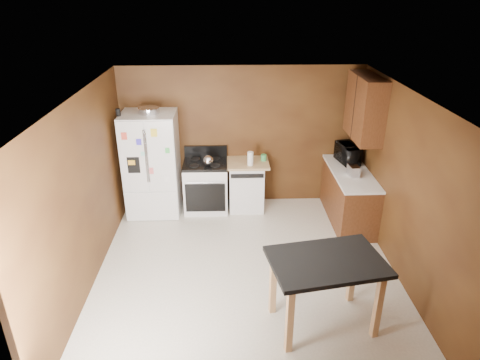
{
  "coord_description": "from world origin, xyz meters",
  "views": [
    {
      "loc": [
        -0.25,
        -4.97,
        3.72
      ],
      "look_at": [
        -0.07,
        0.85,
        1.05
      ],
      "focal_mm": 32.0,
      "sensor_mm": 36.0,
      "label": 1
    }
  ],
  "objects_px": {
    "toaster": "(353,171)",
    "microwave": "(348,154)",
    "roasting_pan": "(149,110)",
    "green_canister": "(264,158)",
    "paper_towel": "(250,159)",
    "dishwasher": "(246,185)",
    "refrigerator": "(152,164)",
    "island": "(326,270)",
    "gas_range": "(206,185)",
    "pen_cup": "(118,112)",
    "kettle": "(208,161)"
  },
  "relations": [
    {
      "from": "kettle",
      "to": "paper_towel",
      "type": "height_order",
      "value": "paper_towel"
    },
    {
      "from": "gas_range",
      "to": "kettle",
      "type": "bearing_deg",
      "value": -67.21
    },
    {
      "from": "pen_cup",
      "to": "kettle",
      "type": "height_order",
      "value": "pen_cup"
    },
    {
      "from": "microwave",
      "to": "gas_range",
      "type": "bearing_deg",
      "value": 77.53
    },
    {
      "from": "toaster",
      "to": "microwave",
      "type": "height_order",
      "value": "microwave"
    },
    {
      "from": "refrigerator",
      "to": "island",
      "type": "relative_size",
      "value": 1.29
    },
    {
      "from": "pen_cup",
      "to": "dishwasher",
      "type": "distance_m",
      "value": 2.51
    },
    {
      "from": "paper_towel",
      "to": "island",
      "type": "distance_m",
      "value": 2.93
    },
    {
      "from": "pen_cup",
      "to": "gas_range",
      "type": "bearing_deg",
      "value": 8.02
    },
    {
      "from": "dishwasher",
      "to": "pen_cup",
      "type": "bearing_deg",
      "value": -174.08
    },
    {
      "from": "dishwasher",
      "to": "island",
      "type": "height_order",
      "value": "island"
    },
    {
      "from": "kettle",
      "to": "gas_range",
      "type": "distance_m",
      "value": 0.55
    },
    {
      "from": "microwave",
      "to": "paper_towel",
      "type": "bearing_deg",
      "value": 81.07
    },
    {
      "from": "toaster",
      "to": "gas_range",
      "type": "xyz_separation_m",
      "value": [
        -2.41,
        0.64,
        -0.52
      ]
    },
    {
      "from": "paper_towel",
      "to": "pen_cup",
      "type": "bearing_deg",
      "value": -178.08
    },
    {
      "from": "green_canister",
      "to": "dishwasher",
      "type": "distance_m",
      "value": 0.58
    },
    {
      "from": "paper_towel",
      "to": "island",
      "type": "relative_size",
      "value": 0.17
    },
    {
      "from": "paper_towel",
      "to": "toaster",
      "type": "bearing_deg",
      "value": -17.62
    },
    {
      "from": "roasting_pan",
      "to": "pen_cup",
      "type": "height_order",
      "value": "pen_cup"
    },
    {
      "from": "refrigerator",
      "to": "island",
      "type": "distance_m",
      "value": 3.76
    },
    {
      "from": "pen_cup",
      "to": "microwave",
      "type": "xyz_separation_m",
      "value": [
        3.82,
        0.15,
        -0.81
      ]
    },
    {
      "from": "pen_cup",
      "to": "toaster",
      "type": "xyz_separation_m",
      "value": [
        3.76,
        -0.45,
        -0.87
      ]
    },
    {
      "from": "roasting_pan",
      "to": "paper_towel",
      "type": "height_order",
      "value": "roasting_pan"
    },
    {
      "from": "roasting_pan",
      "to": "green_canister",
      "type": "xyz_separation_m",
      "value": [
        1.91,
        0.11,
        -0.9
      ]
    },
    {
      "from": "roasting_pan",
      "to": "toaster",
      "type": "distance_m",
      "value": 3.47
    },
    {
      "from": "kettle",
      "to": "green_canister",
      "type": "xyz_separation_m",
      "value": [
        0.97,
        0.23,
        -0.05
      ]
    },
    {
      "from": "pen_cup",
      "to": "gas_range",
      "type": "relative_size",
      "value": 0.1
    },
    {
      "from": "roasting_pan",
      "to": "toaster",
      "type": "bearing_deg",
      "value": -10.52
    },
    {
      "from": "pen_cup",
      "to": "green_canister",
      "type": "distance_m",
      "value": 2.56
    },
    {
      "from": "toaster",
      "to": "island",
      "type": "relative_size",
      "value": 0.17
    },
    {
      "from": "pen_cup",
      "to": "microwave",
      "type": "bearing_deg",
      "value": 2.18
    },
    {
      "from": "paper_towel",
      "to": "dishwasher",
      "type": "xyz_separation_m",
      "value": [
        -0.06,
        0.14,
        -0.56
      ]
    },
    {
      "from": "kettle",
      "to": "toaster",
      "type": "relative_size",
      "value": 0.77
    },
    {
      "from": "green_canister",
      "to": "gas_range",
      "type": "height_order",
      "value": "gas_range"
    },
    {
      "from": "toaster",
      "to": "paper_towel",
      "type": "bearing_deg",
      "value": 157.45
    },
    {
      "from": "kettle",
      "to": "green_canister",
      "type": "height_order",
      "value": "kettle"
    },
    {
      "from": "roasting_pan",
      "to": "green_canister",
      "type": "relative_size",
      "value": 3.26
    },
    {
      "from": "green_canister",
      "to": "toaster",
      "type": "distance_m",
      "value": 1.57
    },
    {
      "from": "refrigerator",
      "to": "dishwasher",
      "type": "relative_size",
      "value": 2.02
    },
    {
      "from": "refrigerator",
      "to": "island",
      "type": "height_order",
      "value": "refrigerator"
    },
    {
      "from": "roasting_pan",
      "to": "kettle",
      "type": "relative_size",
      "value": 1.95
    },
    {
      "from": "paper_towel",
      "to": "gas_range",
      "type": "distance_m",
      "value": 0.96
    },
    {
      "from": "paper_towel",
      "to": "island",
      "type": "height_order",
      "value": "paper_towel"
    },
    {
      "from": "refrigerator",
      "to": "gas_range",
      "type": "distance_m",
      "value": 1.01
    },
    {
      "from": "refrigerator",
      "to": "pen_cup",
      "type": "bearing_deg",
      "value": -163.51
    },
    {
      "from": "refrigerator",
      "to": "dishwasher",
      "type": "bearing_deg",
      "value": 2.99
    },
    {
      "from": "roasting_pan",
      "to": "island",
      "type": "distance_m",
      "value": 3.92
    },
    {
      "from": "pen_cup",
      "to": "refrigerator",
      "type": "xyz_separation_m",
      "value": [
        0.44,
        0.13,
        -0.96
      ]
    },
    {
      "from": "kettle",
      "to": "island",
      "type": "relative_size",
      "value": 0.13
    },
    {
      "from": "toaster",
      "to": "microwave",
      "type": "xyz_separation_m",
      "value": [
        0.06,
        0.59,
        0.06
      ]
    }
  ]
}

